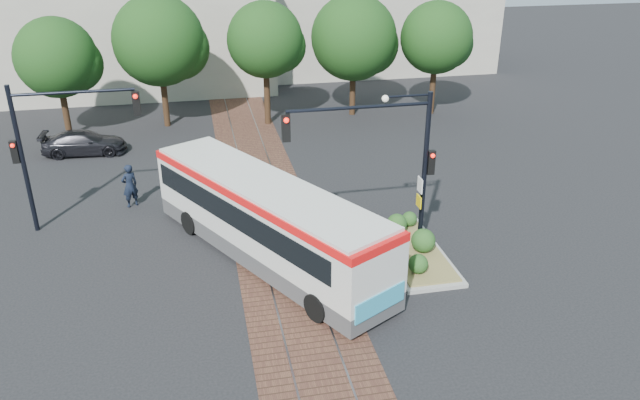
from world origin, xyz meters
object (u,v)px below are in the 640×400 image
(traffic_island, at_px, (413,245))
(parked_car, at_px, (84,143))
(officer, at_px, (130,186))
(signal_pole_left, at_px, (50,138))
(city_bus, at_px, (265,217))
(signal_pole_main, at_px, (393,151))

(traffic_island, xyz_separation_m, parked_car, (-13.54, 13.68, 0.30))
(officer, bearing_deg, traffic_island, 119.63)
(traffic_island, xyz_separation_m, signal_pole_left, (-13.19, 4.89, 3.54))
(signal_pole_left, bearing_deg, city_bus, -28.23)
(city_bus, distance_m, traffic_island, 5.68)
(signal_pole_left, height_order, parked_car, signal_pole_left)
(signal_pole_main, xyz_separation_m, signal_pole_left, (-12.23, 4.80, -0.29))
(traffic_island, bearing_deg, signal_pole_main, 174.64)
(city_bus, bearing_deg, officer, 103.21)
(traffic_island, relative_size, parked_car, 1.21)
(signal_pole_main, height_order, officer, signal_pole_main)
(officer, bearing_deg, parked_car, -97.67)
(city_bus, bearing_deg, signal_pole_left, 122.52)
(city_bus, height_order, signal_pole_left, signal_pole_left)
(signal_pole_main, height_order, parked_car, signal_pole_main)
(traffic_island, height_order, officer, officer)
(signal_pole_main, distance_m, officer, 12.05)
(parked_car, bearing_deg, city_bus, -145.27)
(city_bus, bearing_deg, signal_pole_main, -37.52)
(signal_pole_main, xyz_separation_m, parked_car, (-12.58, 13.59, -3.53))
(signal_pole_left, xyz_separation_m, parked_car, (-0.35, 8.79, -3.24))
(parked_car, bearing_deg, signal_pole_main, -134.47)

